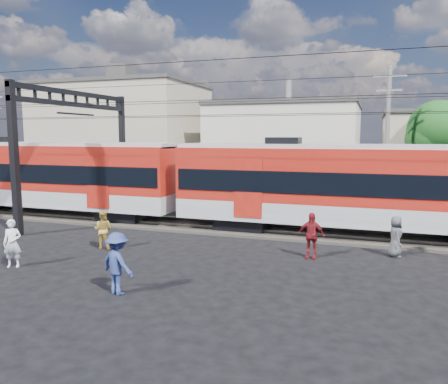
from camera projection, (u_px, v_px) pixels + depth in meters
The scene contains 15 objects.
ground at pixel (189, 283), 13.57m from camera, with size 120.00×120.00×0.00m, color black.
track_bed at pixel (255, 229), 21.08m from camera, with size 70.00×3.40×0.12m, color #2D2823.
rail_near at pixel (251, 230), 20.36m from camera, with size 70.00×0.12×0.12m, color #59544C.
rail_far at pixel (258, 224), 21.76m from camera, with size 70.00×0.12×0.12m, color #59544C.
commuter_train at pixel (359, 185), 19.25m from camera, with size 50.30×3.08×4.17m.
catenary at pixel (98, 124), 23.18m from camera, with size 70.00×9.30×7.52m.
building_west at pixel (123, 134), 40.93m from camera, with size 14.28×10.20×9.30m.
building_midwest at pixel (288, 145), 39.08m from camera, with size 12.24×12.24×7.30m.
utility_pole_mid at pixel (387, 136), 25.15m from camera, with size 1.80×0.24×8.50m.
tree_near at pixel (441, 134), 27.01m from camera, with size 3.82×3.64×6.72m.
pedestrian_a at pixel (12, 243), 15.14m from camera, with size 0.61×0.40×1.69m, color silver.
pedestrian_b at pixel (103, 230), 17.61m from camera, with size 0.76×0.59×1.56m, color gold.
pedestrian_c at pixel (118, 263), 12.54m from camera, with size 1.17×0.68×1.82m, color navy.
pedestrian_d at pixel (311, 235), 16.22m from camera, with size 1.01×0.42×1.73m, color maroon.
pedestrian_e at pixel (396, 236), 16.46m from camera, with size 0.76×0.49×1.55m, color #45454A.
Camera 1 is at (5.26, -12.04, 4.57)m, focal length 35.00 mm.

